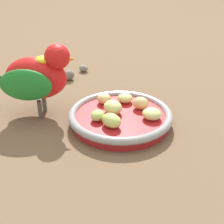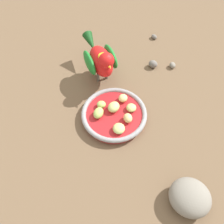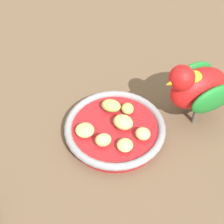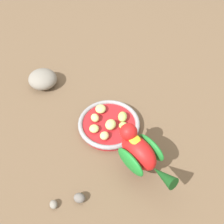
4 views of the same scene
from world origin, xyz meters
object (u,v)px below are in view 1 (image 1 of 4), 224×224
at_px(apple_piece_5, 125,98).
at_px(pebble_1, 84,68).
at_px(feeding_bowl, 120,117).
at_px(apple_piece_6, 152,114).
at_px(apple_piece_3, 113,107).
at_px(apple_piece_1, 104,98).
at_px(pebble_0, 68,75).
at_px(pebble_2, 27,65).
at_px(apple_piece_2, 141,103).
at_px(apple_piece_4, 98,116).
at_px(apple_piece_0, 111,120).
at_px(parrot, 34,75).

xyz_separation_m(apple_piece_5, pebble_1, (-0.24, -0.09, -0.02)).
height_order(feeding_bowl, apple_piece_6, apple_piece_6).
relative_size(apple_piece_3, apple_piece_6, 1.09).
height_order(apple_piece_1, apple_piece_6, apple_piece_1).
distance_m(pebble_0, pebble_1, 0.07).
xyz_separation_m(apple_piece_1, apple_piece_5, (-0.00, 0.04, -0.00)).
bearing_deg(pebble_2, apple_piece_3, 34.68).
xyz_separation_m(apple_piece_2, apple_piece_5, (-0.03, -0.03, -0.00)).
xyz_separation_m(apple_piece_1, apple_piece_4, (0.07, -0.01, -0.00)).
xyz_separation_m(apple_piece_5, apple_piece_6, (0.07, 0.04, 0.00)).
xyz_separation_m(apple_piece_4, pebble_1, (-0.31, -0.03, -0.02)).
distance_m(apple_piece_2, apple_piece_5, 0.04).
relative_size(apple_piece_4, pebble_2, 1.14).
relative_size(apple_piece_3, apple_piece_4, 1.44).
height_order(apple_piece_6, pebble_2, apple_piece_6).
relative_size(apple_piece_2, apple_piece_4, 1.12).
distance_m(apple_piece_2, pebble_2, 0.41).
relative_size(apple_piece_1, pebble_1, 1.18).
distance_m(apple_piece_5, pebble_1, 0.25).
relative_size(apple_piece_0, apple_piece_6, 1.09).
bearing_deg(parrot, apple_piece_3, -7.73).
height_order(apple_piece_3, pebble_2, apple_piece_3).
bearing_deg(pebble_2, apple_piece_5, 42.22).
bearing_deg(pebble_1, apple_piece_1, 11.20).
bearing_deg(apple_piece_4, apple_piece_5, 141.12).
xyz_separation_m(apple_piece_3, pebble_0, (-0.22, -0.10, -0.02)).
bearing_deg(apple_piece_6, feeding_bowl, -108.67).
bearing_deg(feeding_bowl, parrot, -106.89).
relative_size(feeding_bowl, apple_piece_4, 7.24).
bearing_deg(apple_piece_2, apple_piece_5, -138.06).
bearing_deg(apple_piece_1, apple_piece_3, 19.39).
distance_m(apple_piece_0, apple_piece_3, 0.05).
xyz_separation_m(apple_piece_2, pebble_0, (-0.21, -0.16, -0.02)).
bearing_deg(apple_piece_2, apple_piece_0, -43.42).
height_order(apple_piece_2, apple_piece_5, apple_piece_2).
relative_size(apple_piece_0, pebble_2, 1.64).
bearing_deg(apple_piece_4, apple_piece_0, 45.64).
distance_m(apple_piece_0, apple_piece_5, 0.10).
relative_size(apple_piece_0, apple_piece_4, 1.43).
xyz_separation_m(apple_piece_3, parrot, (-0.04, -0.15, 0.05)).
bearing_deg(apple_piece_6, apple_piece_3, -110.36).
bearing_deg(apple_piece_0, pebble_2, -149.73).
height_order(apple_piece_3, pebble_1, apple_piece_3).
distance_m(apple_piece_2, apple_piece_4, 0.09).
bearing_deg(apple_piece_4, apple_piece_3, 131.51).
distance_m(feeding_bowl, apple_piece_6, 0.06).
bearing_deg(apple_piece_2, apple_piece_3, -75.30).
distance_m(apple_piece_1, pebble_1, 0.24).
height_order(apple_piece_5, pebble_1, apple_piece_5).
height_order(apple_piece_5, pebble_2, apple_piece_5).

